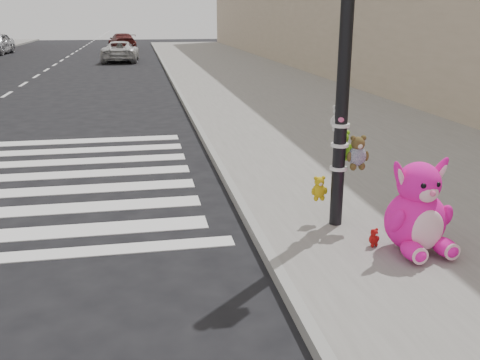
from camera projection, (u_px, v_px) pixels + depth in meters
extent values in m
plane|color=black|center=(131.00, 330.00, 4.84)|extent=(120.00, 120.00, 0.00)
cube|color=slate|center=(314.00, 113.00, 15.09)|extent=(7.00, 80.00, 0.14)
cube|color=gray|center=(192.00, 117.00, 14.48)|extent=(0.12, 80.00, 0.15)
cylinder|color=black|center=(344.00, 67.00, 6.35)|extent=(0.16, 0.16, 4.00)
cylinder|color=white|center=(338.00, 168.00, 6.73)|extent=(0.22, 0.22, 0.04)
cylinder|color=white|center=(340.00, 145.00, 6.64)|extent=(0.22, 0.22, 0.04)
cylinder|color=white|center=(341.00, 125.00, 6.56)|extent=(0.22, 0.22, 0.04)
ellipsoid|color=#FF15A8|center=(413.00, 254.00, 5.83)|extent=(0.26, 0.39, 0.20)
ellipsoid|color=#FF15A8|center=(445.00, 250.00, 5.93)|extent=(0.26, 0.39, 0.20)
ellipsoid|color=#FF15A8|center=(415.00, 220.00, 6.09)|extent=(0.76, 0.66, 0.71)
ellipsoid|color=#F9BFD1|center=(428.00, 230.00, 5.87)|extent=(0.41, 0.17, 0.47)
sphere|color=#FF15A8|center=(419.00, 183.00, 5.96)|extent=(0.53, 0.53, 0.49)
ellipsoid|color=#FF15A8|center=(401.00, 179.00, 5.90)|extent=(0.34, 0.13, 0.49)
ellipsoid|color=#FF15A8|center=(436.00, 176.00, 6.01)|extent=(0.34, 0.13, 0.49)
imported|color=silver|center=(120.00, 51.00, 32.18)|extent=(2.21, 4.46, 1.22)
imported|color=#541918|center=(122.00, 41.00, 43.20)|extent=(2.51, 4.71, 1.30)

